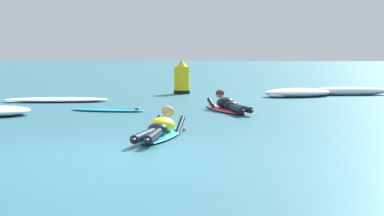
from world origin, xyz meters
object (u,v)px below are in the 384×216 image
at_px(surfer_near, 161,129).
at_px(drifting_surfboard, 108,110).
at_px(channel_marker_buoy, 182,80).
at_px(surfer_far, 227,106).

bearing_deg(surfer_near, drifting_surfboard, 111.93).
relative_size(drifting_surfboard, channel_marker_buoy, 1.67).
height_order(drifting_surfboard, channel_marker_buoy, channel_marker_buoy).
bearing_deg(channel_marker_buoy, surfer_far, -75.71).
xyz_separation_m(surfer_near, channel_marker_buoy, (-0.24, 10.06, 0.34)).
relative_size(surfer_near, channel_marker_buoy, 2.28).
xyz_separation_m(drifting_surfboard, channel_marker_buoy, (1.47, 5.84, 0.44)).
xyz_separation_m(surfer_near, drifting_surfboard, (-1.70, 4.23, -0.10)).
distance_m(surfer_far, channel_marker_buoy, 5.90).
height_order(surfer_near, channel_marker_buoy, channel_marker_buoy).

